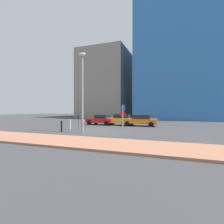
% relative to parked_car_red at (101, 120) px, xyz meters
% --- Properties ---
extents(ground_plane, '(120.00, 120.00, 0.00)m').
position_rel_parked_car_red_xyz_m(ground_plane, '(2.49, -6.27, -0.72)').
color(ground_plane, '#38383A').
extents(sidewalk_brick, '(40.00, 3.48, 0.14)m').
position_rel_parked_car_red_xyz_m(sidewalk_brick, '(2.49, -12.45, -0.65)').
color(sidewalk_brick, '#9E664C').
rests_on(sidewalk_brick, ground).
extents(parked_car_red, '(4.04, 2.29, 1.38)m').
position_rel_parked_car_red_xyz_m(parked_car_red, '(0.00, 0.00, 0.00)').
color(parked_car_red, red).
rests_on(parked_car_red, ground).
extents(parked_car_yellow, '(4.22, 2.02, 1.50)m').
position_rel_parked_car_red_xyz_m(parked_car_yellow, '(2.82, 0.26, 0.05)').
color(parked_car_yellow, gold).
rests_on(parked_car_yellow, ground).
extents(parked_car_orange, '(4.49, 2.25, 1.43)m').
position_rel_parked_car_red_xyz_m(parked_car_orange, '(5.47, 0.05, 0.03)').
color(parked_car_orange, orange).
rests_on(parked_car_orange, ground).
extents(parking_sign_post, '(0.60, 0.10, 2.63)m').
position_rel_parked_car_red_xyz_m(parking_sign_post, '(4.53, -4.62, 0.92)').
color(parking_sign_post, gray).
rests_on(parking_sign_post, ground).
extents(parking_meter, '(0.18, 0.14, 1.51)m').
position_rel_parked_car_red_xyz_m(parking_meter, '(0.45, -6.72, 0.25)').
color(parking_meter, '#4C4C51').
rests_on(parking_meter, ground).
extents(street_lamp, '(0.70, 0.36, 7.33)m').
position_rel_parked_car_red_xyz_m(street_lamp, '(1.71, -8.11, 3.57)').
color(street_lamp, gray).
rests_on(street_lamp, ground).
extents(traffic_bollard_near, '(0.12, 0.12, 1.04)m').
position_rel_parked_car_red_xyz_m(traffic_bollard_near, '(-0.68, -6.54, -0.20)').
color(traffic_bollard_near, '#B7B7BC').
rests_on(traffic_bollard_near, ground).
extents(traffic_bollard_mid, '(0.16, 0.16, 1.04)m').
position_rel_parked_car_red_xyz_m(traffic_bollard_mid, '(-0.51, -8.23, -0.20)').
color(traffic_bollard_mid, black).
rests_on(traffic_bollard_mid, ground).
extents(building_colorful_midrise, '(18.38, 16.88, 26.98)m').
position_rel_parked_car_red_xyz_m(building_colorful_midrise, '(10.65, 20.69, 12.77)').
color(building_colorful_midrise, '#3372BF').
rests_on(building_colorful_midrise, ground).
extents(building_under_construction, '(12.00, 15.87, 17.25)m').
position_rel_parked_car_red_xyz_m(building_under_construction, '(-7.65, 22.09, 7.90)').
color(building_under_construction, gray).
rests_on(building_under_construction, ground).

